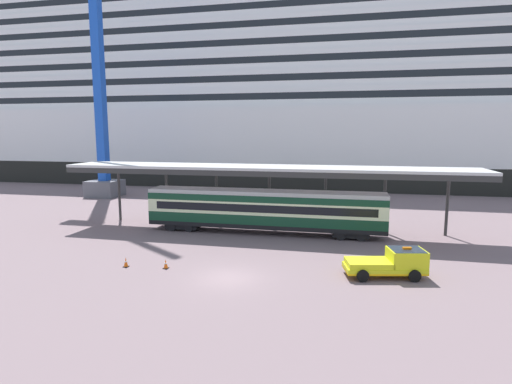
# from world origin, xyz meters

# --- Properties ---
(ground_plane) EXTENTS (400.00, 400.00, 0.00)m
(ground_plane) POSITION_xyz_m (0.00, 0.00, 0.00)
(ground_plane) COLOR #705C61
(cruise_ship) EXTENTS (168.15, 31.50, 43.08)m
(cruise_ship) POSITION_xyz_m (-10.49, 57.29, 15.30)
(cruise_ship) COLOR black
(cruise_ship) RESTS_ON ground
(platform_canopy) EXTENTS (38.94, 5.16, 6.36)m
(platform_canopy) POSITION_xyz_m (-0.03, 12.91, 6.03)
(platform_canopy) COLOR #BBBBBB
(platform_canopy) RESTS_ON ground
(train_carriage) EXTENTS (22.40, 2.81, 4.11)m
(train_carriage) POSITION_xyz_m (-0.03, 12.44, 2.31)
(train_carriage) COLOR black
(train_carriage) RESTS_ON ground
(service_truck) EXTENTS (5.51, 3.06, 2.02)m
(service_truck) POSITION_xyz_m (10.58, 2.61, 0.99)
(service_truck) COLOR yellow
(service_truck) RESTS_ON ground
(traffic_cone_near) EXTENTS (0.36, 0.36, 0.67)m
(traffic_cone_near) POSITION_xyz_m (-4.83, 0.91, 0.33)
(traffic_cone_near) COLOR black
(traffic_cone_near) RESTS_ON ground
(traffic_cone_mid) EXTENTS (0.36, 0.36, 0.69)m
(traffic_cone_mid) POSITION_xyz_m (-7.77, 0.63, 0.34)
(traffic_cone_mid) COLOR black
(traffic_cone_mid) RESTS_ON ground
(dockside_crane) EXTENTS (11.95, 4.40, 50.77)m
(dockside_crane) POSITION_xyz_m (-27.40, 29.64, 15.65)
(dockside_crane) COLOR #595960
(dockside_crane) RESTS_ON ground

